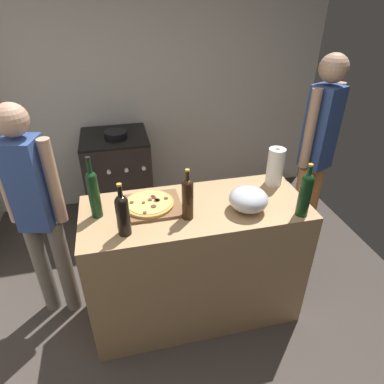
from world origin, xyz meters
TOP-DOWN VIEW (x-y plane):
  - ground_plane at (0.00, 1.25)m, footprint 3.85×3.09m
  - kitchen_wall_rear at (0.00, 2.54)m, footprint 3.85×0.10m
  - counter at (0.13, 0.76)m, footprint 1.45×0.60m
  - cutting_board at (-0.16, 0.81)m, footprint 0.40×0.32m
  - pizza at (-0.16, 0.81)m, footprint 0.31×0.31m
  - mixing_bowl at (0.44, 0.65)m, footprint 0.24×0.24m
  - paper_towel_roll at (0.73, 0.92)m, footprint 0.11×0.11m
  - wine_bottle_amber at (-0.48, 0.80)m, footprint 0.07×0.07m
  - wine_bottle_green at (0.05, 0.65)m, footprint 0.07×0.07m
  - wine_bottle_clear at (0.74, 0.53)m, footprint 0.07×0.07m
  - wine_bottle_dark at (-0.33, 0.59)m, footprint 0.08×0.08m
  - stove at (-0.34, 2.14)m, footprint 0.63×0.63m
  - person_in_stripes at (-0.86, 1.00)m, footprint 0.36×0.24m
  - person_in_red at (1.25, 1.23)m, footprint 0.34×0.26m

SIDE VIEW (x-z plane):
  - ground_plane at x=0.00m, z-range -0.02..0.00m
  - stove at x=-0.34m, z-range -0.02..0.94m
  - counter at x=0.13m, z-range 0.00..0.94m
  - person_in_stripes at x=-0.86m, z-range 0.11..1.72m
  - cutting_board at x=-0.16m, z-range 0.94..0.96m
  - pizza at x=-0.16m, z-range 0.95..0.98m
  - person_in_red at x=1.25m, z-range 0.13..1.88m
  - mixing_bowl at x=0.44m, z-range 0.94..1.09m
  - paper_towel_roll at x=0.73m, z-range 0.94..1.20m
  - wine_bottle_dark at x=-0.33m, z-range 0.91..1.24m
  - wine_bottle_green at x=0.05m, z-range 0.92..1.25m
  - wine_bottle_clear at x=0.74m, z-range 0.92..1.26m
  - wine_bottle_amber at x=-0.48m, z-range 0.91..1.30m
  - kitchen_wall_rear at x=0.00m, z-range 0.00..2.60m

